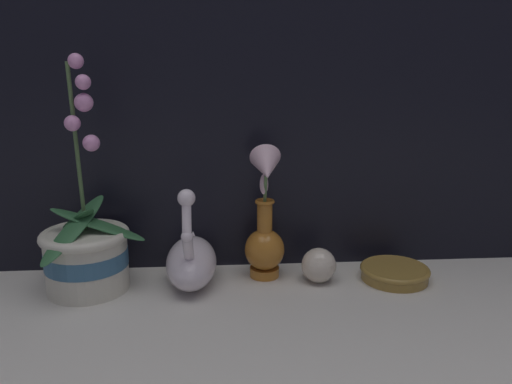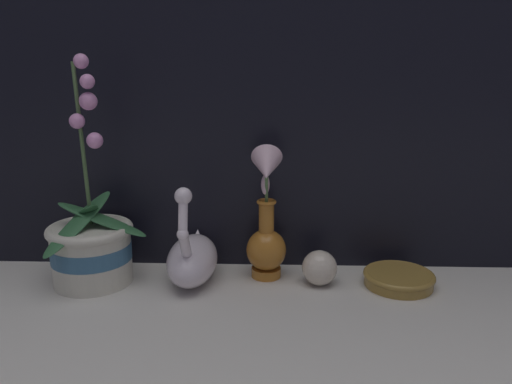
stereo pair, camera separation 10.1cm
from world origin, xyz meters
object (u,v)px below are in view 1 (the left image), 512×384
Objects in this scene: blue_vase at (265,228)px; amber_dish at (395,272)px; glass_sphere at (319,265)px; orchid_potted_plant at (86,251)px; swan_figurine at (191,259)px.

amber_dish is (0.28, -0.03, -0.10)m from blue_vase.
blue_vase is at bearing 165.46° from glass_sphere.
blue_vase is (0.37, 0.03, 0.03)m from orchid_potted_plant.
glass_sphere is 0.50× the size of amber_dish.
orchid_potted_plant is at bearing -179.79° from amber_dish.
orchid_potted_plant reaches higher than amber_dish.
swan_figurine reaches higher than glass_sphere.
glass_sphere is 0.17m from amber_dish.
orchid_potted_plant is 6.35× the size of glass_sphere.
swan_figurine is 0.27m from glass_sphere.
orchid_potted_plant is at bearing -176.70° from swan_figurine.
blue_vase reaches higher than amber_dish.
orchid_potted_plant is 3.18× the size of amber_dish.
glass_sphere is at bearing -14.54° from blue_vase.
blue_vase is 3.98× the size of glass_sphere.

